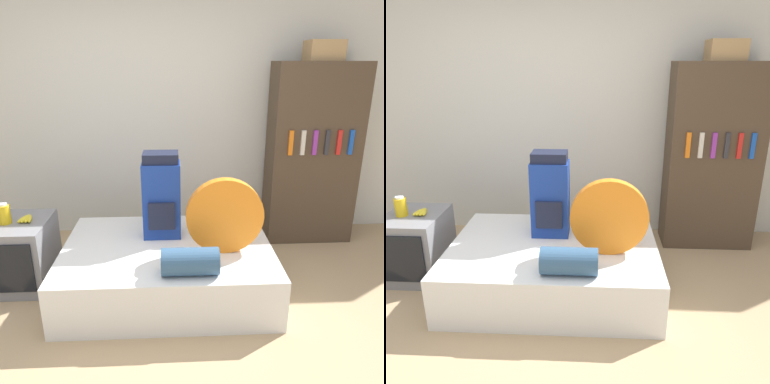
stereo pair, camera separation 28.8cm
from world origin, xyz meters
The scene contains 11 objects.
ground_plane centered at (0.00, 0.00, 0.00)m, with size 16.00×16.00×0.00m, color tan.
wall_back centered at (0.00, 2.07, 1.30)m, with size 8.00×0.05×2.60m.
bed centered at (0.16, 0.84, 0.20)m, with size 1.67×1.20×0.41m.
backpack centered at (0.12, 1.03, 0.76)m, with size 0.31×0.25×0.72m.
tent_bag centered at (0.60, 0.72, 0.70)m, with size 0.59×0.08×0.59m.
sleeping_roll centered at (0.32, 0.40, 0.51)m, with size 0.40×0.19×0.19m.
television centered at (-1.07, 1.00, 0.28)m, with size 0.48×0.58×0.57m.
canister centered at (-1.15, 0.98, 0.65)m, with size 0.10×0.10×0.17m.
banana_bunch centered at (-0.99, 1.02, 0.59)m, with size 0.13×0.16×0.04m.
bookshelf centered at (1.63, 1.78, 0.91)m, with size 0.88×0.39×1.81m.
cardboard_box centered at (1.64, 1.78, 1.90)m, with size 0.32×0.26×0.18m.
Camera 2 is at (0.50, -1.87, 1.81)m, focal length 35.00 mm.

